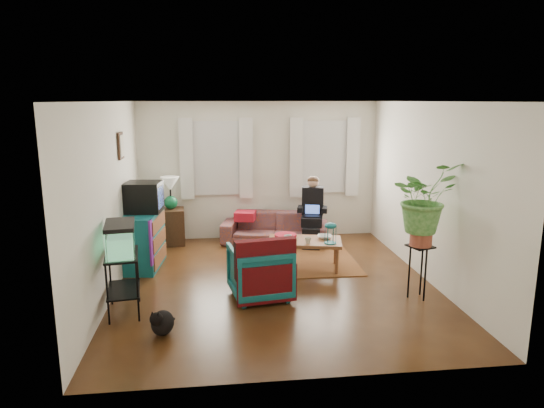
{
  "coord_description": "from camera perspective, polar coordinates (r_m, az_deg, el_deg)",
  "views": [
    {
      "loc": [
        -0.83,
        -6.62,
        2.62
      ],
      "look_at": [
        0.0,
        0.4,
        1.1
      ],
      "focal_mm": 32.0,
      "sensor_mm": 36.0,
      "label": 1
    }
  ],
  "objects": [
    {
      "name": "aquarium",
      "position": [
        6.2,
        -17.41,
        -3.86
      ],
      "size": [
        0.43,
        0.67,
        0.4
      ],
      "primitive_type": "cube",
      "rotation": [
        0.0,
        0.0,
        0.14
      ],
      "color": "#7FD899",
      "rests_on": "aquarium_stand"
    },
    {
      "name": "window_left",
      "position": [
        9.16,
        -6.54,
        5.35
      ],
      "size": [
        1.08,
        0.04,
        1.38
      ],
      "primitive_type": "cube",
      "color": "white",
      "rests_on": "wall_back"
    },
    {
      "name": "serape_throw",
      "position": [
        6.25,
        -0.74,
        -7.11
      ],
      "size": [
        0.81,
        0.31,
        0.65
      ],
      "primitive_type": "cube",
      "rotation": [
        0.0,
        0.0,
        0.16
      ],
      "color": "#9E0A0A",
      "rests_on": "armchair"
    },
    {
      "name": "cup_b",
      "position": [
        7.44,
        4.25,
        -4.28
      ],
      "size": [
        0.12,
        0.12,
        0.1
      ],
      "primitive_type": "imported",
      "rotation": [
        0.0,
        0.0,
        -0.2
      ],
      "color": "beige",
      "rests_on": "coffee_table"
    },
    {
      "name": "potted_plant",
      "position": [
        6.6,
        17.33,
        -0.48
      ],
      "size": [
        1.03,
        0.96,
        0.93
      ],
      "primitive_type": "imported",
      "rotation": [
        0.0,
        0.0,
        0.34
      ],
      "color": "#599947",
      "rests_on": "plant_stand"
    },
    {
      "name": "wall_right",
      "position": [
        7.42,
        17.92,
        1.3
      ],
      "size": [
        0.01,
        5.0,
        2.6
      ],
      "primitive_type": "cube",
      "color": "silver",
      "rests_on": "floor"
    },
    {
      "name": "floor",
      "position": [
        7.16,
        0.38,
        -9.31
      ],
      "size": [
        4.5,
        5.0,
        0.01
      ],
      "primitive_type": "cube",
      "color": "#4F2B14",
      "rests_on": "ground"
    },
    {
      "name": "wall_back",
      "position": [
        9.25,
        -1.53,
        3.93
      ],
      "size": [
        4.5,
        0.01,
        2.6
      ],
      "primitive_type": "cube",
      "color": "silver",
      "rests_on": "floor"
    },
    {
      "name": "window_right",
      "position": [
        9.39,
        6.12,
        5.53
      ],
      "size": [
        1.08,
        0.04,
        1.38
      ],
      "primitive_type": "cube",
      "color": "white",
      "rests_on": "wall_back"
    },
    {
      "name": "ceiling",
      "position": [
        6.67,
        0.41,
        11.97
      ],
      "size": [
        4.5,
        5.0,
        0.01
      ],
      "primitive_type": "cube",
      "color": "white",
      "rests_on": "wall_back"
    },
    {
      "name": "sofa",
      "position": [
        9.01,
        0.32,
        -2.27
      ],
      "size": [
        2.06,
        1.21,
        0.76
      ],
      "primitive_type": "imported",
      "rotation": [
        0.0,
        0.0,
        -0.25
      ],
      "color": "brown",
      "rests_on": "floor"
    },
    {
      "name": "wall_front",
      "position": [
        4.4,
        4.47,
        -5.33
      ],
      "size": [
        4.5,
        0.01,
        2.6
      ],
      "primitive_type": "cube",
      "color": "silver",
      "rests_on": "floor"
    },
    {
      "name": "crt_tv",
      "position": [
        7.89,
        -14.86,
        0.81
      ],
      "size": [
        0.59,
        0.55,
        0.47
      ],
      "primitive_type": "cube",
      "rotation": [
        0.0,
        0.0,
        -0.1
      ],
      "color": "black",
      "rests_on": "dresser"
    },
    {
      "name": "plant_stand",
      "position": [
        6.83,
        16.86,
        -7.64
      ],
      "size": [
        0.4,
        0.4,
        0.73
      ],
      "primitive_type": "cube",
      "rotation": [
        0.0,
        0.0,
        0.34
      ],
      "color": "black",
      "rests_on": "floor"
    },
    {
      "name": "dresser",
      "position": [
        7.96,
        -14.9,
        -4.14
      ],
      "size": [
        0.59,
        1.03,
        0.89
      ],
      "primitive_type": "cube",
      "rotation": [
        0.0,
        0.0,
        -0.1
      ],
      "color": "#114F68",
      "rests_on": "floor"
    },
    {
      "name": "bowl",
      "position": [
        7.73,
        6.19,
        -3.86
      ],
      "size": [
        0.26,
        0.26,
        0.06
      ],
      "primitive_type": "imported",
      "rotation": [
        0.0,
        0.0,
        -0.2
      ],
      "color": "white",
      "rests_on": "coffee_table"
    },
    {
      "name": "area_rug",
      "position": [
        8.08,
        2.67,
        -6.75
      ],
      "size": [
        2.01,
        1.62,
        0.01
      ],
      "primitive_type": "cube",
      "rotation": [
        0.0,
        0.0,
        -0.01
      ],
      "color": "brown",
      "rests_on": "floor"
    },
    {
      "name": "picture_frame",
      "position": [
        7.62,
        -17.31,
        6.56
      ],
      "size": [
        0.04,
        0.32,
        0.4
      ],
      "primitive_type": "cube",
      "color": "#3D2616",
      "rests_on": "wall_left"
    },
    {
      "name": "curtains_left",
      "position": [
        9.08,
        -6.54,
        5.29
      ],
      "size": [
        1.36,
        0.06,
        1.5
      ],
      "primitive_type": "cube",
      "color": "white",
      "rests_on": "wall_back"
    },
    {
      "name": "cup_a",
      "position": [
        7.53,
        1.89,
        -4.05
      ],
      "size": [
        0.15,
        0.15,
        0.1
      ],
      "primitive_type": "imported",
      "rotation": [
        0.0,
        0.0,
        -0.2
      ],
      "color": "white",
      "rests_on": "coffee_table"
    },
    {
      "name": "side_table",
      "position": [
        9.14,
        -11.69,
        -2.61
      ],
      "size": [
        0.49,
        0.49,
        0.66
      ],
      "primitive_type": "cube",
      "rotation": [
        0.0,
        0.0,
        0.08
      ],
      "color": "#422318",
      "rests_on": "floor"
    },
    {
      "name": "table_lamp",
      "position": [
        9.01,
        -11.85,
        1.18
      ],
      "size": [
        0.37,
        0.37,
        0.61
      ],
      "primitive_type": null,
      "rotation": [
        0.0,
        0.0,
        0.08
      ],
      "color": "white",
      "rests_on": "side_table"
    },
    {
      "name": "armchair",
      "position": [
        6.58,
        -1.45,
        -7.63
      ],
      "size": [
        0.88,
        0.83,
        0.79
      ],
      "primitive_type": "imported",
      "rotation": [
        0.0,
        0.0,
        3.3
      ],
      "color": "#125670",
      "rests_on": "floor"
    },
    {
      "name": "seated_person",
      "position": [
        8.91,
        4.77,
        -1.17
      ],
      "size": [
        0.61,
        0.69,
        1.15
      ],
      "primitive_type": null,
      "rotation": [
        0.0,
        0.0,
        -0.25
      ],
      "color": "black",
      "rests_on": "sofa"
    },
    {
      "name": "curtains_right",
      "position": [
        9.31,
        6.23,
        5.47
      ],
      "size": [
        1.36,
        0.06,
        1.5
      ],
      "primitive_type": "cube",
      "color": "white",
      "rests_on": "wall_back"
    },
    {
      "name": "wall_left",
      "position": [
        6.89,
        -18.5,
        0.47
      ],
      "size": [
        0.01,
        5.0,
        2.6
      ],
      "primitive_type": "cube",
      "color": "silver",
      "rests_on": "floor"
    },
    {
      "name": "snack_tray",
      "position": [
        7.79,
        1.61,
        -3.72
      ],
      "size": [
        0.42,
        0.42,
        0.04
      ],
      "primitive_type": "cylinder",
      "rotation": [
        0.0,
        0.0,
        -0.2
      ],
      "color": "#B21414",
      "rests_on": "coffee_table"
    },
    {
      "name": "coffee_table",
      "position": [
        7.7,
        3.84,
        -5.91
      ],
      "size": [
        1.24,
        0.84,
        0.47
      ],
      "primitive_type": "cube",
      "rotation": [
        0.0,
        0.0,
        -0.2
      ],
      "color": "olive",
      "rests_on": "floor"
    },
    {
      "name": "birdcage",
      "position": [
        7.45,
        6.9,
        -3.4
      ],
      "size": [
        0.22,
        0.22,
        0.33
      ],
      "primitive_type": null,
      "rotation": [
        0.0,
        0.0,
        -0.2
      ],
      "color": "#115B6B",
      "rests_on": "coffee_table"
    },
    {
      "name": "black_cat",
      "position": [
        5.79,
        -12.77,
        -13.2
      ],
      "size": [
        0.36,
        0.46,
        0.34
      ],
      "primitive_type": "ellipsoid",
      "rotation": [
        0.0,
        0.0,
        -0.29
      ],
      "color": "black",
      "rests_on": "floor"
    },
    {
      "name": "aquarium_stand",
      "position": [
        6.38,
        -17.08,
        -8.94
      ],
      "size": [
        0.48,
        0.73,
        0.77
      ],
      "primitive_type": "cube",
      "rotation": [
        0.0,
        0.0,
        0.14
      ],
      "color": "black",
      "rests_on": "floor"
    }
  ]
}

